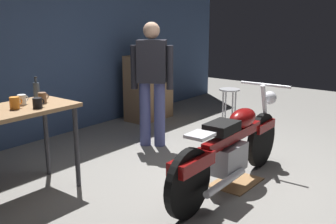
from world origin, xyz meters
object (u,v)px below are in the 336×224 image
object	(u,v)px
mug_black_matte	(38,103)
mug_orange_travel	(15,103)
motorcycle	(232,146)
shop_stool	(229,98)
person_standing	(152,79)
bottle	(36,91)
wooden_dresser	(149,87)
mug_white_ceramic	(22,100)
mug_brown_stoneware	(43,98)

from	to	relation	value
mug_black_matte	mug_orange_travel	xyz separation A→B (m)	(-0.15, 0.14, 0.01)
motorcycle	shop_stool	distance (m)	2.22
motorcycle	mug_orange_travel	bearing A→B (deg)	133.04
person_standing	bottle	distance (m)	1.67
bottle	wooden_dresser	bearing A→B (deg)	16.95
person_standing	mug_white_ceramic	xyz separation A→B (m)	(-1.89, 0.07, 0.03)
person_standing	mug_orange_travel	world-z (taller)	person_standing
mug_black_matte	person_standing	bearing A→B (deg)	5.47
mug_brown_stoneware	person_standing	bearing A→B (deg)	0.86
mug_brown_stoneware	mug_orange_travel	size ratio (longest dim) A/B	0.91
mug_black_matte	mug_brown_stoneware	bearing A→B (deg)	43.58
bottle	mug_white_ceramic	bearing A→B (deg)	-158.69
mug_brown_stoneware	bottle	bearing A→B (deg)	72.93
motorcycle	mug_black_matte	bearing A→B (deg)	132.68
mug_white_ceramic	mug_orange_travel	size ratio (longest dim) A/B	0.92
motorcycle	mug_white_ceramic	size ratio (longest dim) A/B	18.74
shop_stool	wooden_dresser	xyz separation A→B (m)	(-0.30, 1.40, 0.05)
person_standing	shop_stool	world-z (taller)	person_standing
mug_brown_stoneware	motorcycle	bearing A→B (deg)	-52.34
mug_orange_travel	bottle	bearing A→B (deg)	27.86
person_standing	wooden_dresser	xyz separation A→B (m)	(1.06, 0.98, -0.38)
mug_black_matte	bottle	bearing A→B (deg)	56.99
mug_white_ceramic	bottle	distance (m)	0.25
motorcycle	mug_white_ceramic	world-z (taller)	mug_white_ceramic
wooden_dresser	mug_black_matte	world-z (taller)	wooden_dresser
mug_black_matte	bottle	world-z (taller)	bottle
mug_orange_travel	bottle	xyz separation A→B (m)	(0.37, 0.20, 0.04)
person_standing	wooden_dresser	distance (m)	1.49
shop_stool	wooden_dresser	bearing A→B (deg)	102.23
mug_black_matte	mug_brown_stoneware	size ratio (longest dim) A/B	1.06
motorcycle	mug_white_ceramic	bearing A→B (deg)	128.20
person_standing	mug_black_matte	distance (m)	1.88
person_standing	mug_white_ceramic	world-z (taller)	person_standing
person_standing	shop_stool	bearing A→B (deg)	-138.97
motorcycle	bottle	size ratio (longest dim) A/B	9.09
mug_black_matte	bottle	distance (m)	0.40
motorcycle	mug_black_matte	xyz separation A→B (m)	(-1.33, 1.36, 0.50)
mug_brown_stoneware	shop_stool	bearing A→B (deg)	-7.19
bottle	person_standing	bearing A→B (deg)	-5.32
motorcycle	mug_brown_stoneware	xyz separation A→B (m)	(-1.17, 1.51, 0.50)
wooden_dresser	mug_orange_travel	bearing A→B (deg)	-161.66
shop_stool	wooden_dresser	distance (m)	1.43
shop_stool	mug_white_ceramic	xyz separation A→B (m)	(-3.25, 0.48, 0.45)
mug_brown_stoneware	mug_black_matte	bearing A→B (deg)	-136.42
person_standing	mug_brown_stoneware	distance (m)	1.71
motorcycle	bottle	bearing A→B (deg)	121.61
mug_white_ceramic	shop_stool	bearing A→B (deg)	-8.39
person_standing	mug_orange_travel	xyz separation A→B (m)	(-2.03, -0.04, 0.03)
mug_black_matte	mug_white_ceramic	xyz separation A→B (m)	(-0.01, 0.24, 0.00)
motorcycle	person_standing	distance (m)	1.70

